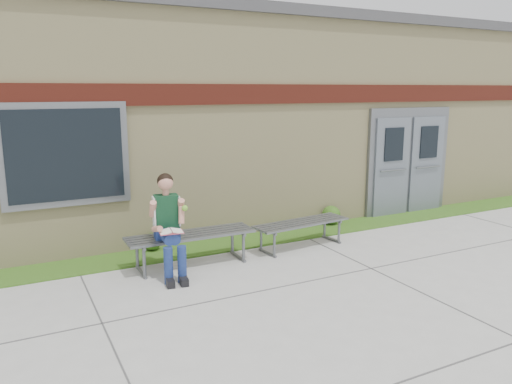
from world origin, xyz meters
TOP-DOWN VIEW (x-y plane):
  - ground at (0.00, 0.00)m, footprint 80.00×80.00m
  - grass_strip at (0.00, 2.60)m, footprint 16.00×0.80m
  - school_building at (-0.00, 5.99)m, footprint 16.20×6.22m
  - bench_left at (-1.39, 1.90)m, footprint 1.98×0.57m
  - bench_right at (0.61, 1.90)m, footprint 1.79×0.66m
  - girl at (-1.80, 1.67)m, footprint 0.53×0.91m
  - shrub_mid at (-1.75, 2.85)m, footprint 0.30×0.30m
  - shrub_east at (1.92, 2.85)m, footprint 0.37×0.37m

SIDE VIEW (x-z plane):
  - ground at x=0.00m, z-range 0.00..0.00m
  - grass_strip at x=0.00m, z-range 0.00..0.02m
  - shrub_mid at x=-1.75m, z-range 0.02..0.32m
  - shrub_east at x=1.92m, z-range 0.02..0.39m
  - bench_right at x=0.61m, z-range 0.12..0.58m
  - bench_left at x=-1.39m, z-range 0.14..0.65m
  - girl at x=-1.80m, z-range 0.04..1.53m
  - school_building at x=0.00m, z-range 0.00..4.20m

